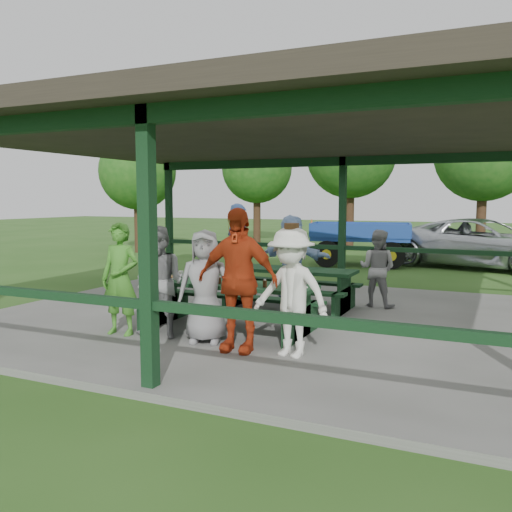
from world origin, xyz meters
The scene contains 20 objects.
ground centered at (0.00, 0.00, 0.00)m, with size 90.00×90.00×0.00m, color #295219.
concrete_slab centered at (0.00, 0.00, 0.05)m, with size 10.00×8.00×0.10m, color slate.
pavilion_structure centered at (0.00, 0.00, 3.17)m, with size 10.60×8.60×3.24m.
picnic_table_near centered at (-0.40, -1.20, 0.58)m, with size 2.74×1.39×0.75m.
picnic_table_far centered at (-0.15, 0.80, 0.57)m, with size 2.43×1.39×0.75m.
table_setting centered at (-0.46, -1.17, 0.88)m, with size 2.54×0.45×0.10m.
contestant_green centered at (-1.75, -2.09, 0.94)m, with size 0.62×0.40×1.69m, color #3F8A27.
contestant_grey_left centered at (-1.11, -2.01, 0.92)m, with size 0.80×0.62×1.65m, color gray.
contestant_grey_mid centered at (-0.37, -1.96, 0.90)m, with size 0.78×0.51×1.61m, color gray.
contestant_red centered at (0.23, -2.15, 1.06)m, with size 1.13×0.47×1.92m, color #B03313.
contestant_white_fedora centered at (0.98, -2.09, 0.94)m, with size 1.17×0.79×1.73m.
spectator_lblue centered at (-0.38, 1.51, 0.96)m, with size 1.60×0.51×1.73m, color #8DADDA.
spectator_blue centered at (-1.90, 2.19, 1.07)m, with size 0.71×0.46×1.94m, color #4365AF.
spectator_grey centered at (1.29, 1.64, 0.83)m, with size 0.71×0.55×1.46m, color gray.
pickup_truck centered at (2.88, 9.55, 0.77)m, with size 2.54×5.51×1.53m, color silver.
farm_trailer centered at (-0.75, 8.73, 0.73)m, with size 4.27×2.30×1.48m.
tree_far_left centered at (-7.65, 15.78, 3.62)m, with size 3.43×3.43×5.35m.
tree_left centered at (-2.66, 14.53, 4.06)m, with size 3.84×3.84×6.00m.
tree_mid centered at (2.64, 13.59, 3.84)m, with size 3.63×3.63×5.68m.
tree_edge_left centered at (-9.88, 9.24, 3.20)m, with size 3.04×3.04×4.74m.
Camera 1 is at (3.43, -8.53, 2.13)m, focal length 38.00 mm.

